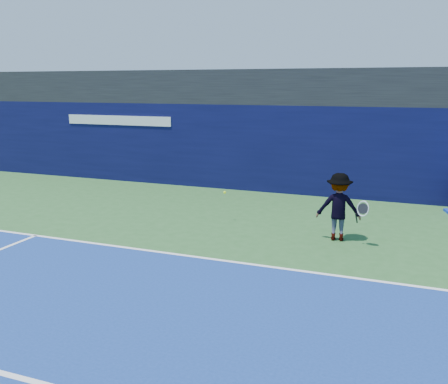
{
  "coord_description": "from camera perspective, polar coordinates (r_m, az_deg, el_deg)",
  "views": [
    {
      "loc": [
        3.66,
        -6.41,
        3.69
      ],
      "look_at": [
        -0.82,
        5.2,
        1.0
      ],
      "focal_mm": 40.0,
      "sensor_mm": 36.0,
      "label": 1
    }
  ],
  "objects": [
    {
      "name": "ground",
      "position": [
        8.25,
        -7.96,
        -14.49
      ],
      "size": [
        80.0,
        80.0,
        0.0
      ],
      "primitive_type": "plane",
      "color": "#2B5B29",
      "rests_on": "ground"
    },
    {
      "name": "tennis_ball",
      "position": [
        13.6,
        0.08,
        -0.05
      ],
      "size": [
        0.08,
        0.08,
        0.08
      ],
      "color": "#D1F11A",
      "rests_on": "ground"
    },
    {
      "name": "stadium_band",
      "position": [
        18.28,
        9.75,
        11.75
      ],
      "size": [
        36.0,
        3.0,
        1.2
      ],
      "primitive_type": "cube",
      "color": "black",
      "rests_on": "back_wall_assembly"
    },
    {
      "name": "tennis_player",
      "position": [
        12.25,
        12.98,
        -1.67
      ],
      "size": [
        1.3,
        0.75,
        1.64
      ],
      "color": "white",
      "rests_on": "ground"
    },
    {
      "name": "baseline",
      "position": [
        10.75,
        -0.14,
        -7.83
      ],
      "size": [
        24.0,
        0.1,
        0.01
      ],
      "primitive_type": "cube",
      "color": "white",
      "rests_on": "ground"
    },
    {
      "name": "back_wall_assembly",
      "position": [
        17.44,
        8.83,
        4.84
      ],
      "size": [
        36.0,
        1.03,
        3.0
      ],
      "color": "#090B34",
      "rests_on": "ground"
    }
  ]
}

